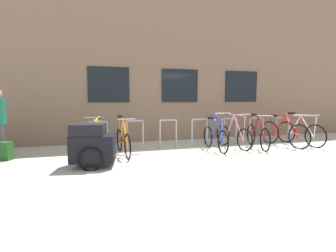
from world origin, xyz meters
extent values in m
plane|color=#B2ADA0|center=(0.00, 0.00, 0.00)|extent=(42.00, 42.00, 0.00)
cube|color=#7A604C|center=(0.00, 6.99, 3.03)|extent=(28.00, 7.58, 6.07)
cube|color=black|center=(-2.40, 3.18, 1.90)|extent=(1.30, 0.04, 1.12)
cube|color=black|center=(0.00, 3.18, 1.90)|extent=(1.30, 0.04, 1.12)
cube|color=black|center=(2.40, 3.18, 1.90)|extent=(1.30, 0.04, 1.12)
cylinder|color=gray|center=(-3.03, 1.90, 0.42)|extent=(0.05, 0.05, 0.83)
cylinder|color=gray|center=(-2.54, 1.90, 0.42)|extent=(0.05, 0.05, 0.83)
cylinder|color=gray|center=(-2.78, 1.90, 0.83)|extent=(0.50, 0.05, 0.05)
cylinder|color=gray|center=(-2.03, 1.90, 0.42)|extent=(0.05, 0.05, 0.83)
cylinder|color=gray|center=(-1.54, 1.90, 0.42)|extent=(0.05, 0.05, 0.83)
cylinder|color=gray|center=(-1.78, 1.90, 0.83)|extent=(0.50, 0.05, 0.05)
cylinder|color=gray|center=(-1.03, 1.90, 0.42)|extent=(0.05, 0.05, 0.83)
cylinder|color=gray|center=(-0.54, 1.90, 0.42)|extent=(0.05, 0.05, 0.83)
cylinder|color=gray|center=(-0.78, 1.90, 0.83)|extent=(0.50, 0.05, 0.05)
cylinder|color=gray|center=(-0.03, 1.90, 0.42)|extent=(0.05, 0.05, 0.83)
cylinder|color=gray|center=(0.46, 1.90, 0.42)|extent=(0.05, 0.05, 0.83)
cylinder|color=gray|center=(0.22, 1.90, 0.83)|extent=(0.50, 0.05, 0.05)
cylinder|color=gray|center=(0.97, 1.90, 0.42)|extent=(0.05, 0.05, 0.83)
cylinder|color=gray|center=(1.46, 1.90, 0.42)|extent=(0.05, 0.05, 0.83)
cylinder|color=gray|center=(1.22, 1.90, 0.83)|extent=(0.50, 0.05, 0.05)
cylinder|color=gray|center=(1.97, 1.90, 0.42)|extent=(0.05, 0.05, 0.83)
cylinder|color=gray|center=(2.46, 1.90, 0.42)|extent=(0.05, 0.05, 0.83)
cylinder|color=gray|center=(2.22, 1.90, 0.83)|extent=(0.50, 0.05, 0.05)
cylinder|color=gray|center=(2.97, 1.90, 0.42)|extent=(0.05, 0.05, 0.83)
cylinder|color=gray|center=(3.46, 1.90, 0.42)|extent=(0.05, 0.05, 0.83)
cylinder|color=gray|center=(3.22, 1.90, 0.83)|extent=(0.50, 0.05, 0.05)
torus|color=black|center=(1.94, 1.79, 0.32)|extent=(0.20, 0.66, 0.67)
torus|color=black|center=(1.68, 0.74, 0.32)|extent=(0.20, 0.66, 0.67)
cylinder|color=maroon|center=(1.75, 1.02, 0.61)|extent=(0.16, 0.51, 0.70)
cylinder|color=maroon|center=(1.86, 1.44, 0.60)|extent=(0.13, 0.39, 0.68)
cylinder|color=maroon|center=(1.80, 1.20, 0.94)|extent=(0.24, 0.84, 0.05)
cylinder|color=maroon|center=(1.88, 1.52, 0.29)|extent=(0.16, 0.53, 0.07)
cylinder|color=maroon|center=(1.92, 1.70, 0.63)|extent=(0.07, 0.20, 0.63)
cylinder|color=maroon|center=(1.69, 0.76, 0.63)|extent=(0.05, 0.08, 0.64)
cube|color=black|center=(1.90, 1.61, 0.97)|extent=(0.15, 0.22, 0.06)
cylinder|color=gray|center=(1.69, 0.79, 0.98)|extent=(0.43, 0.13, 0.03)
torus|color=black|center=(0.47, 1.84, 0.30)|extent=(0.07, 0.65, 0.65)
torus|color=black|center=(0.42, 0.80, 0.30)|extent=(0.07, 0.65, 0.65)
cylinder|color=#233893|center=(0.44, 1.09, 0.65)|extent=(0.06, 0.50, 0.80)
cylinder|color=#233893|center=(0.45, 1.49, 0.56)|extent=(0.05, 0.38, 0.62)
cylinder|color=#233893|center=(0.44, 1.26, 0.95)|extent=(0.07, 0.82, 0.22)
cylinder|color=#233893|center=(0.46, 1.58, 0.28)|extent=(0.05, 0.53, 0.07)
cylinder|color=#233893|center=(0.46, 1.75, 0.58)|extent=(0.03, 0.20, 0.56)
cylinder|color=#233893|center=(0.42, 0.82, 0.67)|extent=(0.03, 0.08, 0.74)
cube|color=black|center=(0.46, 1.66, 0.89)|extent=(0.11, 0.20, 0.06)
cylinder|color=gray|center=(0.42, 0.85, 1.07)|extent=(0.44, 0.05, 0.03)
torus|color=black|center=(3.30, 1.82, 0.34)|extent=(0.15, 0.71, 0.72)
torus|color=black|center=(3.46, 0.78, 0.34)|extent=(0.15, 0.71, 0.72)
cylinder|color=silver|center=(3.42, 1.06, 0.61)|extent=(0.11, 0.50, 0.67)
cylinder|color=silver|center=(3.36, 1.47, 0.62)|extent=(0.09, 0.38, 0.68)
cylinder|color=silver|center=(3.39, 1.23, 0.94)|extent=(0.16, 0.82, 0.06)
cylinder|color=silver|center=(3.34, 1.56, 0.31)|extent=(0.10, 0.53, 0.07)
cylinder|color=silver|center=(3.32, 1.73, 0.65)|extent=(0.05, 0.20, 0.62)
cylinder|color=silver|center=(3.46, 0.80, 0.64)|extent=(0.04, 0.08, 0.60)
cube|color=black|center=(3.33, 1.64, 0.98)|extent=(0.13, 0.21, 0.06)
cylinder|color=gray|center=(3.45, 0.83, 0.96)|extent=(0.44, 0.09, 0.03)
torus|color=black|center=(2.66, 1.82, 0.35)|extent=(0.16, 0.74, 0.74)
torus|color=black|center=(2.84, 0.74, 0.35)|extent=(0.16, 0.74, 0.74)
cylinder|color=red|center=(2.79, 1.04, 0.62)|extent=(0.12, 0.52, 0.67)
cylinder|color=red|center=(2.72, 1.46, 0.59)|extent=(0.10, 0.40, 0.61)
cylinder|color=red|center=(2.76, 1.22, 0.92)|extent=(0.18, 0.86, 0.09)
cylinder|color=red|center=(2.71, 1.55, 0.32)|extent=(0.11, 0.55, 0.08)
cylinder|color=red|center=(2.68, 1.73, 0.62)|extent=(0.06, 0.20, 0.55)
cylinder|color=red|center=(2.84, 0.77, 0.65)|extent=(0.04, 0.08, 0.59)
cube|color=black|center=(2.69, 1.64, 0.92)|extent=(0.13, 0.21, 0.06)
cylinder|color=gray|center=(2.83, 0.79, 0.97)|extent=(0.44, 0.10, 0.03)
torus|color=black|center=(-2.21, 1.93, 0.30)|extent=(0.11, 0.64, 0.64)
torus|color=black|center=(-2.10, 0.87, 0.30)|extent=(0.11, 0.64, 0.64)
cylinder|color=orange|center=(-2.13, 1.16, 0.59)|extent=(0.09, 0.51, 0.70)
cylinder|color=orange|center=(-2.17, 1.58, 0.60)|extent=(0.08, 0.39, 0.70)
cylinder|color=orange|center=(-2.14, 1.34, 0.94)|extent=(0.12, 0.84, 0.05)
cylinder|color=orange|center=(-2.18, 1.67, 0.28)|extent=(0.08, 0.54, 0.07)
cylinder|color=orange|center=(-2.20, 1.84, 0.62)|extent=(0.04, 0.20, 0.65)
cylinder|color=orange|center=(-2.10, 0.90, 0.62)|extent=(0.04, 0.08, 0.63)
cube|color=black|center=(-2.19, 1.75, 0.97)|extent=(0.12, 0.21, 0.06)
cylinder|color=gray|center=(-2.10, 0.92, 0.96)|extent=(0.44, 0.07, 0.03)
torus|color=black|center=(1.03, 1.94, 0.30)|extent=(0.14, 0.65, 0.65)
torus|color=black|center=(1.18, 0.96, 0.30)|extent=(0.14, 0.65, 0.65)
cylinder|color=pink|center=(1.14, 1.23, 0.62)|extent=(0.11, 0.48, 0.74)
cylinder|color=pink|center=(1.08, 1.61, 0.62)|extent=(0.09, 0.35, 0.73)
cylinder|color=pink|center=(1.11, 1.38, 0.98)|extent=(0.15, 0.76, 0.04)
cylinder|color=pink|center=(1.06, 1.69, 0.28)|extent=(0.10, 0.50, 0.07)
cylinder|color=pink|center=(1.04, 1.85, 0.64)|extent=(0.05, 0.20, 0.68)
cylinder|color=pink|center=(1.17, 0.98, 0.64)|extent=(0.04, 0.08, 0.68)
cube|color=black|center=(1.05, 1.76, 1.01)|extent=(0.13, 0.21, 0.06)
cylinder|color=gray|center=(1.17, 1.01, 1.01)|extent=(0.44, 0.09, 0.03)
torus|color=black|center=(-2.71, 1.77, 0.33)|extent=(0.14, 0.71, 0.71)
torus|color=black|center=(-2.85, 0.80, 0.33)|extent=(0.14, 0.71, 0.71)
cylinder|color=yellow|center=(-2.81, 1.06, 0.64)|extent=(0.10, 0.47, 0.73)
cylinder|color=yellow|center=(-2.76, 1.44, 0.61)|extent=(0.08, 0.35, 0.66)
cylinder|color=yellow|center=(-2.79, 1.22, 0.96)|extent=(0.14, 0.75, 0.10)
cylinder|color=yellow|center=(-2.75, 1.53, 0.31)|extent=(0.09, 0.49, 0.07)
cylinder|color=yellow|center=(-2.73, 1.68, 0.63)|extent=(0.05, 0.20, 0.60)
cylinder|color=yellow|center=(-2.85, 0.82, 0.66)|extent=(0.04, 0.08, 0.66)
cube|color=black|center=(-2.74, 1.59, 0.96)|extent=(0.13, 0.21, 0.06)
cylinder|color=gray|center=(-2.84, 0.85, 1.02)|extent=(0.44, 0.09, 0.03)
cube|color=black|center=(-2.88, 0.36, 0.41)|extent=(0.99, 0.75, 0.56)
cube|color=black|center=(-2.97, 0.37, 0.81)|extent=(0.76, 0.68, 0.24)
torus|color=black|center=(-2.82, 0.68, 0.23)|extent=(0.50, 0.13, 0.50)
torus|color=black|center=(-2.94, 0.03, 0.23)|extent=(0.50, 0.13, 0.50)
cylinder|color=gray|center=(-2.17, 0.23, 0.24)|extent=(0.55, 0.12, 0.03)
cylinder|color=#3F3F42|center=(-5.12, 1.86, 0.41)|extent=(0.14, 0.14, 0.83)
cylinder|color=#3F3F42|center=(-5.03, 1.67, 0.41)|extent=(0.14, 0.14, 0.83)
cube|color=#1E4C1E|center=(-4.91, 1.52, 0.22)|extent=(0.33, 0.29, 0.44)
camera|label=1|loc=(-2.77, -5.14, 1.45)|focal=26.80mm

